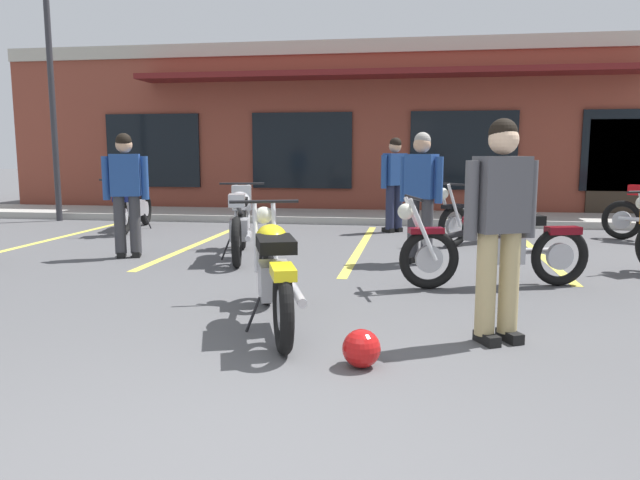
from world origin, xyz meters
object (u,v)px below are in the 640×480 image
helmet_on_pavement (361,348)px  motorcycle_foreground_classic (273,270)px  motorcycle_silver_naked (133,202)px  person_in_black_shirt (421,190)px  parking_lot_lamp_post (46,54)px  person_by_back_row (500,217)px  person_near_building (126,188)px  motorcycle_red_sportbike (240,218)px  motorcycle_cream_vintage (494,244)px  motorcycle_green_cafe_racer (484,214)px  person_in_shorts_foreground (395,179)px

helmet_on_pavement → motorcycle_foreground_classic: bearing=132.3°
motorcycle_silver_naked → person_in_black_shirt: 5.75m
parking_lot_lamp_post → person_by_back_row: bearing=-40.7°
person_in_black_shirt → person_near_building: bearing=-177.0°
motorcycle_red_sportbike → motorcycle_silver_naked: (-2.72, 2.37, 0.00)m
motorcycle_cream_vintage → motorcycle_green_cafe_racer: bearing=85.9°
motorcycle_cream_vintage → parking_lot_lamp_post: size_ratio=0.40×
motorcycle_green_cafe_racer → person_by_back_row: (-0.43, -5.15, 0.49)m
motorcycle_silver_naked → helmet_on_pavement: bearing=-53.6°
motorcycle_foreground_classic → person_in_black_shirt: person_in_black_shirt is taller
person_in_shorts_foreground → person_near_building: size_ratio=1.00×
motorcycle_silver_naked → person_in_shorts_foreground: person_in_shorts_foreground is taller
motorcycle_red_sportbike → person_by_back_row: person_by_back_row is taller
helmet_on_pavement → parking_lot_lamp_post: (-7.03, 7.60, 3.21)m
person_in_shorts_foreground → person_by_back_row: same height
motorcycle_foreground_classic → helmet_on_pavement: 1.26m
motorcycle_cream_vintage → helmet_on_pavement: (-1.15, -2.65, -0.33)m
motorcycle_foreground_classic → motorcycle_red_sportbike: (-1.23, 3.20, 0.07)m
person_in_shorts_foreground → person_near_building: same height
parking_lot_lamp_post → person_in_black_shirt: bearing=-26.1°
motorcycle_cream_vintage → person_near_building: (-4.68, 1.11, 0.49)m
parking_lot_lamp_post → person_in_shorts_foreground: bearing=-5.1°
motorcycle_cream_vintage → person_in_black_shirt: size_ratio=1.23×
motorcycle_green_cafe_racer → helmet_on_pavement: 6.05m
motorcycle_green_cafe_racer → person_in_black_shirt: (-1.00, -1.92, 0.49)m
person_by_back_row → person_in_shorts_foreground: bearing=99.3°
motorcycle_red_sportbike → person_in_black_shirt: person_in_black_shirt is taller
person_near_building → parking_lot_lamp_post: parking_lot_lamp_post is taller
motorcycle_cream_vintage → person_in_black_shirt: person_in_black_shirt is taller
motorcycle_green_cafe_racer → person_in_shorts_foreground: 1.88m
person_by_back_row → motorcycle_cream_vintage: bearing=84.2°
person_in_black_shirt → motorcycle_foreground_classic: bearing=-111.5°
motorcycle_red_sportbike → motorcycle_cream_vintage: (3.20, -1.45, -0.07)m
motorcycle_green_cafe_racer → motorcycle_silver_naked: bearing=174.5°
person_by_back_row → person_near_building: (-4.48, 3.02, 0.00)m
motorcycle_cream_vintage → motorcycle_foreground_classic: bearing=-138.4°
motorcycle_silver_naked → motorcycle_cream_vintage: bearing=-32.8°
motorcycle_red_sportbike → motorcycle_green_cafe_racer: size_ratio=1.26×
person_near_building → parking_lot_lamp_post: bearing=132.3°
motorcycle_red_sportbike → person_in_shorts_foreground: (1.99, 2.88, 0.42)m
person_in_shorts_foreground → helmet_on_pavement: size_ratio=6.44×
person_in_shorts_foreground → helmet_on_pavement: (0.06, -6.97, -0.82)m
motorcycle_silver_naked → person_in_shorts_foreground: bearing=6.1°
motorcycle_silver_naked → person_near_building: bearing=-65.4°
motorcycle_green_cafe_racer → person_in_shorts_foreground: size_ratio=0.99×
motorcycle_foreground_classic → helmet_on_pavement: motorcycle_foreground_classic is taller
motorcycle_green_cafe_racer → person_near_building: bearing=-156.6°
motorcycle_silver_naked → person_by_back_row: bearing=-45.0°
parking_lot_lamp_post → motorcycle_red_sportbike: bearing=-35.1°
motorcycle_cream_vintage → person_near_building: 4.83m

